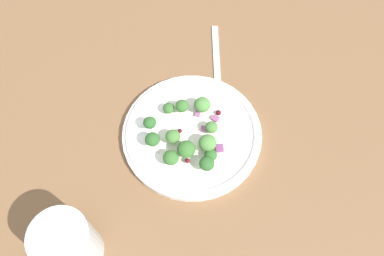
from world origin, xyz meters
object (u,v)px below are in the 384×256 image
(plate, at_px, (192,133))
(fork, at_px, (217,68))
(broccoli_floret_0, at_px, (207,164))
(water_glass, at_px, (68,244))
(broccoli_floret_1, at_px, (150,123))
(broccoli_floret_2, at_px, (152,140))

(plate, height_order, fork, plate)
(broccoli_floret_0, bearing_deg, water_glass, -6.51)
(water_glass, bearing_deg, fork, -162.68)
(broccoli_floret_1, relative_size, fork, 0.14)
(broccoli_floret_0, relative_size, broccoli_floret_1, 1.10)
(broccoli_floret_1, height_order, fork, broccoli_floret_1)
(broccoli_floret_1, xyz_separation_m, fork, (-0.18, -0.03, -0.03))
(plate, bearing_deg, broccoli_floret_1, -45.55)
(plate, relative_size, broccoli_floret_0, 9.71)
(water_glass, bearing_deg, plate, -171.18)
(fork, bearing_deg, water_glass, 17.32)
(broccoli_floret_1, distance_m, water_glass, 0.22)
(broccoli_floret_0, relative_size, broccoli_floret_2, 0.99)
(plate, bearing_deg, fork, -148.13)
(plate, relative_size, fork, 1.52)
(fork, bearing_deg, plate, 31.87)
(broccoli_floret_2, bearing_deg, fork, -163.45)
(broccoli_floret_0, height_order, water_glass, water_glass)
(plate, distance_m, broccoli_floret_1, 0.07)
(broccoli_floret_1, bearing_deg, broccoli_floret_2, 60.94)
(broccoli_floret_0, relative_size, fork, 0.16)
(water_glass, bearing_deg, broccoli_floret_1, -156.39)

